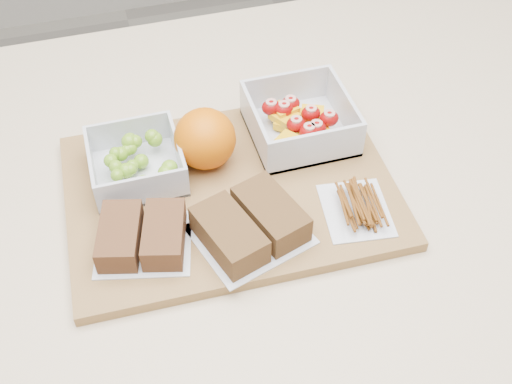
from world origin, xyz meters
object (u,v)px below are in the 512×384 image
cutting_board (231,191)px  sandwich_bag_left (142,236)px  grape_container (137,162)px  sandwich_bag_center (250,225)px  fruit_container (300,122)px  orange (205,139)px  pretzel_bag (357,205)px

cutting_board → sandwich_bag_left: (-0.12, -0.06, 0.03)m
grape_container → sandwich_bag_center: (0.11, -0.14, -0.00)m
fruit_container → orange: 0.14m
cutting_board → grape_container: 0.13m
orange → sandwich_bag_left: orange is taller
grape_container → orange: (0.09, -0.00, 0.02)m
orange → pretzel_bag: bearing=-41.1°
fruit_container → sandwich_bag_center: size_ratio=0.87×
fruit_container → sandwich_bag_left: size_ratio=1.02×
orange → sandwich_bag_center: size_ratio=0.53×
cutting_board → sandwich_bag_left: sandwich_bag_left is taller
cutting_board → grape_container: grape_container is taller
grape_container → cutting_board: bearing=-27.9°
fruit_container → orange: size_ratio=1.66×
grape_container → sandwich_bag_center: size_ratio=0.75×
cutting_board → sandwich_bag_center: 0.09m
cutting_board → sandwich_bag_center: (0.00, -0.08, 0.03)m
cutting_board → pretzel_bag: bearing=-29.1°
pretzel_bag → cutting_board: bearing=149.2°
orange → cutting_board: bearing=-71.4°
orange → sandwich_bag_center: 0.14m
sandwich_bag_center → sandwich_bag_left: bearing=170.4°
pretzel_bag → grape_container: bearing=150.5°
cutting_board → pretzel_bag: 0.16m
grape_container → fruit_container: size_ratio=0.86×
pretzel_bag → orange: bearing=138.9°
orange → sandwich_bag_left: bearing=-131.7°
fruit_container → sandwich_bag_left: bearing=-150.9°
orange → sandwich_bag_center: (0.02, -0.14, -0.02)m
fruit_container → orange: orange is taller
orange → pretzel_bag: (0.16, -0.14, -0.03)m
cutting_board → sandwich_bag_left: 0.14m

